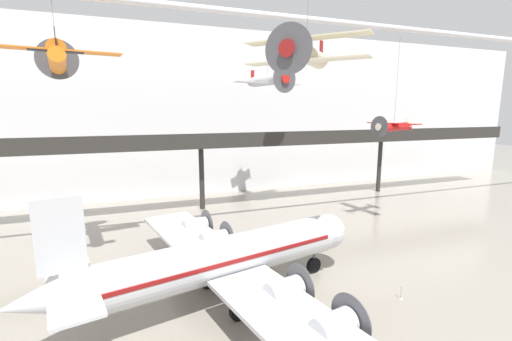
{
  "coord_description": "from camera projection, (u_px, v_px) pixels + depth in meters",
  "views": [
    {
      "loc": [
        -9.07,
        -19.09,
        13.69
      ],
      "look_at": [
        0.49,
        6.74,
        8.8
      ],
      "focal_mm": 24.0,
      "sensor_mm": 36.0,
      "label": 1
    }
  ],
  "objects": [
    {
      "name": "hangar_back_wall",
      "position": [
        188.0,
        113.0,
        54.96
      ],
      "size": [
        140.0,
        3.0,
        26.38
      ],
      "color": "white",
      "rests_on": "ground"
    },
    {
      "name": "ground_plane",
      "position": [
        284.0,
        315.0,
        23.12
      ],
      "size": [
        260.0,
        260.0,
        0.0
      ],
      "primitive_type": "plane",
      "color": "gray"
    },
    {
      "name": "suspended_plane_cream_biplane",
      "position": [
        307.0,
        53.0,
        22.94
      ],
      "size": [
        7.18,
        7.31,
        6.48
      ],
      "rotation": [
        0.0,
        0.0,
        3.86
      ],
      "color": "beige"
    },
    {
      "name": "info_sign_pedestal",
      "position": [
        316.0,
        321.0,
        21.72
      ],
      "size": [
        0.25,
        0.76,
        1.24
      ],
      "rotation": [
        0.0,
        0.0,
        0.24
      ],
      "color": "#4C4C51",
      "rests_on": "ground"
    },
    {
      "name": "suspended_plane_red_highwing",
      "position": [
        394.0,
        127.0,
        40.52
      ],
      "size": [
        5.74,
        6.97,
        11.43
      ],
      "rotation": [
        0.0,
        0.0,
        3.31
      ],
      "color": "red"
    },
    {
      "name": "suspended_plane_orange_highwing",
      "position": [
        57.0,
        57.0,
        27.04
      ],
      "size": [
        9.88,
        8.12,
        5.87
      ],
      "rotation": [
        0.0,
        0.0,
        1.73
      ],
      "color": "orange"
    },
    {
      "name": "suspended_plane_silver_racer",
      "position": [
        267.0,
        81.0,
        45.51
      ],
      "size": [
        10.0,
        8.31,
        6.44
      ],
      "rotation": [
        0.0,
        0.0,
        4.95
      ],
      "color": "silver"
    },
    {
      "name": "ceiling_truss_beam",
      "position": [
        228.0,
        11.0,
        30.92
      ],
      "size": [
        120.0,
        0.6,
        0.6
      ],
      "color": "silver"
    },
    {
      "name": "mezzanine_walkway",
      "position": [
        202.0,
        145.0,
        45.62
      ],
      "size": [
        110.0,
        3.2,
        10.71
      ],
      "color": "#2D2B28",
      "rests_on": "ground"
    },
    {
      "name": "airliner_silver_main",
      "position": [
        217.0,
        260.0,
        23.88
      ],
      "size": [
        24.26,
        27.99,
        9.16
      ],
      "rotation": [
        0.0,
        0.0,
        0.21
      ],
      "color": "silver",
      "rests_on": "ground"
    },
    {
      "name": "stanchion_barrier",
      "position": [
        401.0,
        295.0,
        25.05
      ],
      "size": [
        0.36,
        0.36,
        1.08
      ],
      "color": "#B2B5BA",
      "rests_on": "ground"
    }
  ]
}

